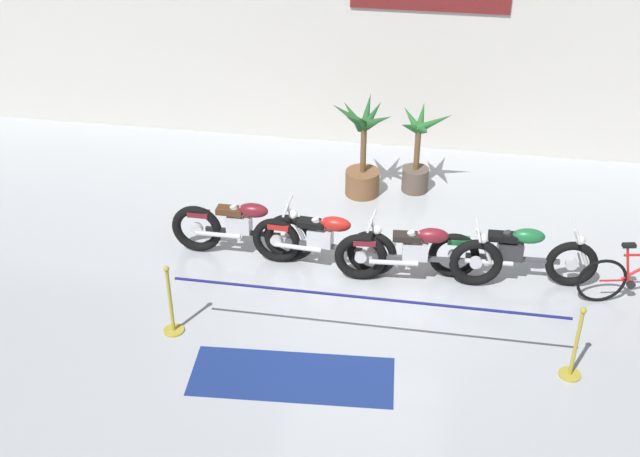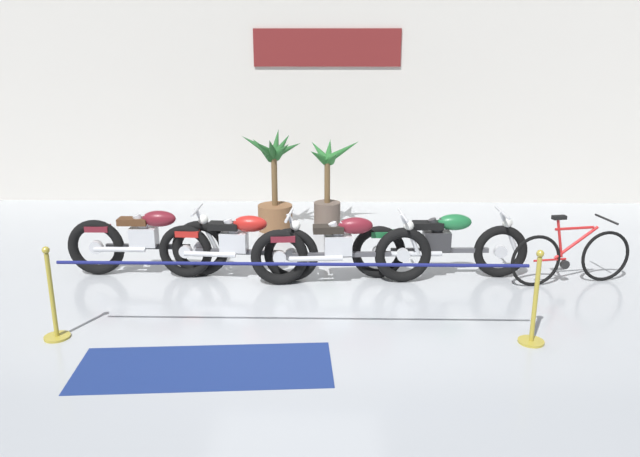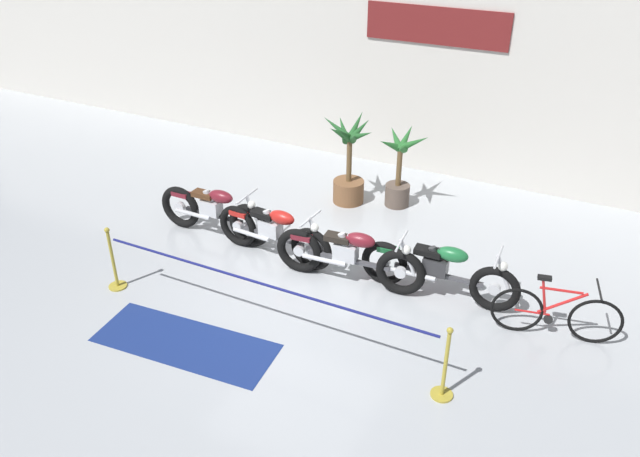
{
  "view_description": "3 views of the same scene",
  "coord_description": "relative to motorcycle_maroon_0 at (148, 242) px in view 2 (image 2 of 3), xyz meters",
  "views": [
    {
      "loc": [
        0.87,
        -9.21,
        6.82
      ],
      "look_at": [
        -0.78,
        0.41,
        0.81
      ],
      "focal_mm": 45.0,
      "sensor_mm": 36.0,
      "label": 1
    },
    {
      "loc": [
        0.52,
        -7.37,
        3.09
      ],
      "look_at": [
        0.35,
        0.38,
        0.8
      ],
      "focal_mm": 35.0,
      "sensor_mm": 36.0,
      "label": 2
    },
    {
      "loc": [
        3.83,
        -6.91,
        5.61
      ],
      "look_at": [
        0.0,
        0.79,
        0.64
      ],
      "focal_mm": 35.0,
      "sensor_mm": 36.0,
      "label": 3
    }
  ],
  "objects": [
    {
      "name": "ground_plane",
      "position": [
        2.02,
        -0.74,
        -0.48
      ],
      "size": [
        120.0,
        120.0,
        0.0
      ],
      "primitive_type": "plane",
      "color": "#B2B7BC"
    },
    {
      "name": "back_wall",
      "position": [
        2.02,
        4.38,
        1.62
      ],
      "size": [
        28.0,
        0.29,
        4.2
      ],
      "color": "silver",
      "rests_on": "ground"
    },
    {
      "name": "motorcycle_maroon_0",
      "position": [
        0.0,
        0.0,
        0.0
      ],
      "size": [
        2.24,
        0.62,
        0.97
      ],
      "color": "black",
      "rests_on": "ground"
    },
    {
      "name": "motorcycle_red_1",
      "position": [
        1.26,
        -0.13,
        -0.01
      ],
      "size": [
        2.2,
        0.62,
        0.95
      ],
      "color": "black",
      "rests_on": "ground"
    },
    {
      "name": "motorcycle_maroon_2",
      "position": [
        2.67,
        -0.25,
        -0.01
      ],
      "size": [
        2.42,
        0.62,
        0.96
      ],
      "color": "black",
      "rests_on": "ground"
    },
    {
      "name": "motorcycle_green_3",
      "position": [
        4.01,
        -0.01,
        -0.01
      ],
      "size": [
        2.42,
        0.62,
        0.95
      ],
      "color": "black",
      "rests_on": "ground"
    },
    {
      "name": "bicycle",
      "position": [
        5.71,
        -0.2,
        -0.1
      ],
      "size": [
        1.7,
        0.53,
        0.96
      ],
      "color": "black",
      "rests_on": "ground"
    },
    {
      "name": "potted_palm_left_of_row",
      "position": [
        2.46,
        2.51,
        0.22
      ],
      "size": [
        0.97,
        1.09,
        1.59
      ],
      "color": "brown",
      "rests_on": "ground"
    },
    {
      "name": "potted_palm_right_of_row",
      "position": [
        1.53,
        2.24,
        0.28
      ],
      "size": [
        1.08,
        1.04,
        1.75
      ],
      "color": "brown",
      "rests_on": "ground"
    },
    {
      "name": "stanchion_far_left",
      "position": [
        1.0,
        -1.96,
        0.18
      ],
      "size": [
        5.2,
        0.28,
        1.05
      ],
      "color": "gold",
      "rests_on": "ground"
    },
    {
      "name": "stanchion_mid_left",
      "position": [
        4.69,
        -1.96,
        -0.12
      ],
      "size": [
        0.28,
        0.28,
        1.05
      ],
      "color": "gold",
      "rests_on": "ground"
    },
    {
      "name": "floor_banner",
      "position": [
        1.27,
        -2.57,
        -0.47
      ],
      "size": [
        2.6,
        1.12,
        0.01
      ],
      "primitive_type": "cube",
      "rotation": [
        0.0,
        0.0,
        0.08
      ],
      "color": "navy",
      "rests_on": "ground"
    }
  ]
}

